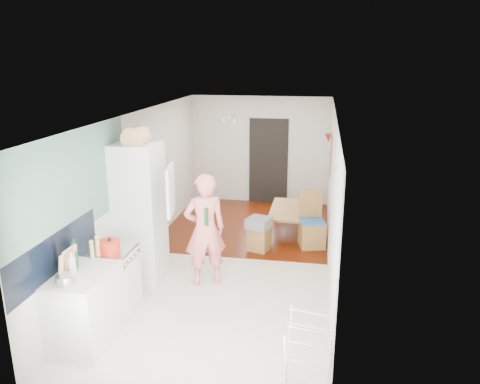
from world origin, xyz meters
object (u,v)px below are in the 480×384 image
(dining_chair, at_px, (312,220))
(stool, at_px, (259,239))
(dining_table, at_px, (292,223))
(person, at_px, (205,220))
(drying_rack, at_px, (309,358))

(dining_chair, distance_m, stool, 1.02)
(dining_table, relative_size, dining_chair, 1.17)
(person, xyz_separation_m, dining_chair, (1.56, 1.71, -0.51))
(person, relative_size, stool, 4.55)
(dining_chair, bearing_deg, person, -146.38)
(person, bearing_deg, drying_rack, 98.61)
(dining_table, xyz_separation_m, stool, (-0.52, -0.98, 0.01))
(dining_table, relative_size, stool, 2.66)
(person, bearing_deg, dining_table, -143.47)
(dining_chair, bearing_deg, drying_rack, -102.96)
(dining_table, relative_size, drying_rack, 1.36)
(dining_chair, xyz_separation_m, stool, (-0.92, -0.32, -0.29))
(person, height_order, drying_rack, person)
(person, distance_m, stool, 1.72)
(dining_chair, height_order, drying_rack, dining_chair)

